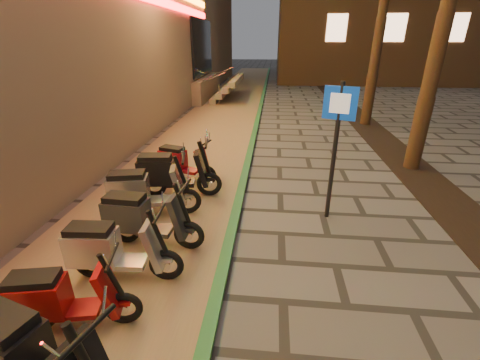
# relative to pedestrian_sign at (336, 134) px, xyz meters

# --- Properties ---
(parking_strip) EXTENTS (3.40, 60.00, 0.01)m
(parking_strip) POSITION_rel_pedestrian_sign_xyz_m (-3.50, 5.96, -1.68)
(parking_strip) COLOR #8C7251
(parking_strip) RESTS_ON ground
(green_curb) EXTENTS (0.18, 60.00, 0.10)m
(green_curb) POSITION_rel_pedestrian_sign_xyz_m (-1.80, 5.96, -1.63)
(green_curb) COLOR #276833
(green_curb) RESTS_ON ground
(planting_strip) EXTENTS (1.20, 40.00, 0.02)m
(planting_strip) POSITION_rel_pedestrian_sign_xyz_m (2.70, 0.96, -1.67)
(planting_strip) COLOR black
(planting_strip) RESTS_ON ground
(pedestrian_sign) EXTENTS (0.55, 0.23, 2.60)m
(pedestrian_sign) POSITION_rel_pedestrian_sign_xyz_m (0.00, 0.00, 0.00)
(pedestrian_sign) COLOR black
(pedestrian_sign) RESTS_ON ground
(scooter_4) EXTENTS (1.80, 0.93, 1.28)m
(scooter_4) POSITION_rel_pedestrian_sign_xyz_m (-3.28, -3.89, -1.13)
(scooter_4) COLOR black
(scooter_4) RESTS_ON ground
(scooter_5) EXTENTS (1.49, 0.67, 1.04)m
(scooter_5) POSITION_rel_pedestrian_sign_xyz_m (-3.54, -3.06, -1.23)
(scooter_5) COLOR black
(scooter_5) RESTS_ON ground
(scooter_6) EXTENTS (1.63, 0.57, 1.15)m
(scooter_6) POSITION_rel_pedestrian_sign_xyz_m (-3.35, -2.15, -1.18)
(scooter_6) COLOR black
(scooter_6) RESTS_ON ground
(scooter_7) EXTENTS (1.69, 0.59, 1.19)m
(scooter_7) POSITION_rel_pedestrian_sign_xyz_m (-3.24, -1.27, -1.17)
(scooter_7) COLOR black
(scooter_7) RESTS_ON ground
(scooter_8) EXTENTS (1.76, 0.82, 1.24)m
(scooter_8) POSITION_rel_pedestrian_sign_xyz_m (-3.58, -0.33, -1.14)
(scooter_8) COLOR black
(scooter_8) RESTS_ON ground
(scooter_9) EXTENTS (1.82, 0.73, 1.28)m
(scooter_9) POSITION_rel_pedestrian_sign_xyz_m (-3.34, 0.58, -1.13)
(scooter_9) COLOR black
(scooter_9) RESTS_ON ground
(scooter_10) EXTENTS (1.52, 0.79, 1.08)m
(scooter_10) POSITION_rel_pedestrian_sign_xyz_m (-3.35, 1.52, -1.21)
(scooter_10) COLOR black
(scooter_10) RESTS_ON ground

